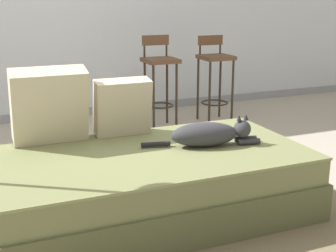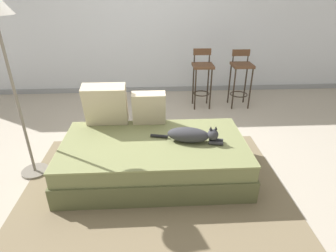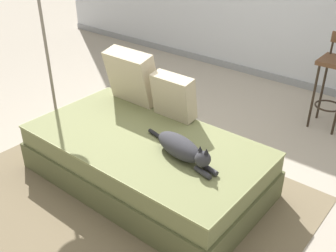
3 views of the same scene
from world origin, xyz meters
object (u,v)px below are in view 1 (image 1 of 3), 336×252
Objects in this scene: throw_pillow_middle at (122,107)px; cat at (209,134)px; bar_stool_by_doorway at (215,70)px; couch at (152,183)px; bar_stool_near_window at (160,72)px; throw_pillow_corner at (49,105)px.

cat is (0.42, -0.43, -0.12)m from throw_pillow_middle.
bar_stool_by_doorway is (1.46, 1.43, -0.05)m from throw_pillow_middle.
cat is at bearing -3.42° from couch.
couch is at bearing -113.27° from bar_stool_near_window.
cat is 1.91m from bar_stool_near_window.
bar_stool_near_window is at bearing 59.64° from throw_pillow_middle.
throw_pillow_middle is at bearing -120.36° from bar_stool_near_window.
couch is 0.57m from throw_pillow_middle.
bar_stool_by_doorway reaches higher than throw_pillow_middle.
bar_stool_near_window is (0.84, 1.43, -0.03)m from throw_pillow_middle.
cat is 2.14m from bar_stool_by_doorway.
bar_stool_by_doorway is at bearing 44.40° from throw_pillow_middle.
couch is at bearing 176.58° from cat.
bar_stool_by_doorway is at bearing 60.87° from cat.
throw_pillow_middle is (-0.05, 0.41, 0.39)m from couch.
couch is 2.10× the size of bar_stool_by_doorway.
cat is 0.81× the size of bar_stool_by_doorway.
bar_stool_near_window is at bearing 179.93° from bar_stool_by_doorway.
throw_pillow_corner is 1.01m from cat.
cat is (0.89, -0.44, -0.17)m from throw_pillow_corner.
throw_pillow_corner reaches higher than throw_pillow_middle.
cat is at bearing -119.13° from bar_stool_by_doorway.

